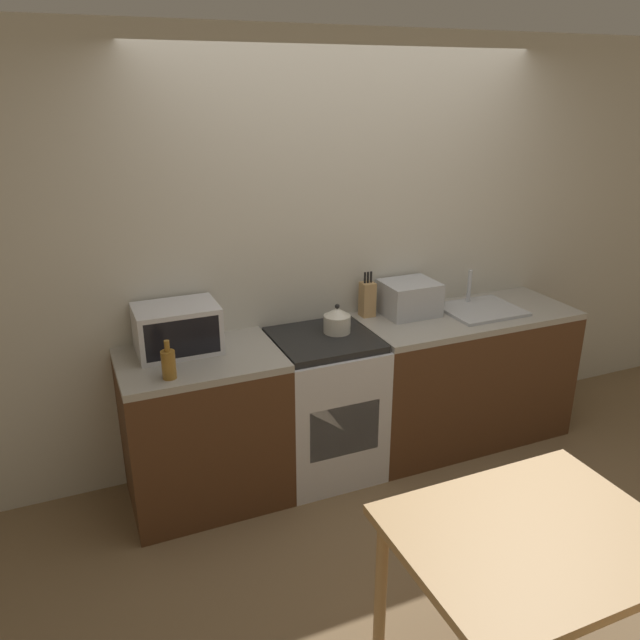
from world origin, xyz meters
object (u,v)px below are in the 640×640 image
at_px(bottle, 169,364).
at_px(toaster_oven, 409,298).
at_px(dining_table, 531,553).
at_px(stove_range, 324,405).
at_px(kettle, 337,320).
at_px(microwave, 177,329).

distance_m(bottle, toaster_oven, 1.63).
bearing_deg(dining_table, toaster_oven, 72.99).
relative_size(stove_range, toaster_oven, 2.64).
height_order(kettle, dining_table, kettle).
bearing_deg(stove_range, dining_table, -87.06).
height_order(bottle, dining_table, bottle).
bearing_deg(bottle, stove_range, 11.90).
relative_size(stove_range, dining_table, 0.90).
distance_m(kettle, dining_table, 1.79).
distance_m(toaster_oven, dining_table, 1.98).
height_order(stove_range, bottle, bottle).
relative_size(kettle, bottle, 0.87).
distance_m(bottle, dining_table, 1.86).
height_order(microwave, dining_table, microwave).
xyz_separation_m(toaster_oven, dining_table, (-0.57, -1.87, -0.33)).
distance_m(microwave, bottle, 0.35).
relative_size(bottle, dining_table, 0.21).
bearing_deg(bottle, microwave, 71.23).
xyz_separation_m(kettle, dining_table, (-0.01, -1.76, -0.30)).
height_order(kettle, bottle, bottle).
distance_m(stove_range, bottle, 1.10).
xyz_separation_m(microwave, bottle, (-0.11, -0.33, -0.05)).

